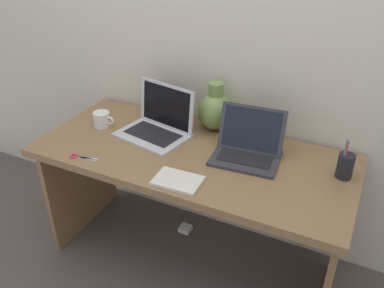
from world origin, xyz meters
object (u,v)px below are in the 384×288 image
object	(u,v)px
notebook_stack	(178,181)
power_brick	(185,229)
coffee_mug	(102,119)
pen_cup	(345,165)
laptop_right	(248,145)
scissors	(79,157)
green_vase	(215,110)
laptop_left	(159,122)

from	to	relation	value
notebook_stack	power_brick	world-z (taller)	notebook_stack
notebook_stack	coffee_mug	bearing A→B (deg)	155.12
coffee_mug	pen_cup	distance (m)	1.27
laptop_right	scissors	distance (m)	0.82
green_vase	coffee_mug	bearing A→B (deg)	-156.36
laptop_left	coffee_mug	world-z (taller)	laptop_left
laptop_left	pen_cup	size ratio (longest dim) A/B	2.07
notebook_stack	scissors	bearing A→B (deg)	-176.90
laptop_right	green_vase	size ratio (longest dim) A/B	1.28
laptop_right	notebook_stack	size ratio (longest dim) A/B	1.62
notebook_stack	power_brick	bearing A→B (deg)	113.45
notebook_stack	power_brick	distance (m)	0.86
laptop_left	coffee_mug	bearing A→B (deg)	-167.31
laptop_right	notebook_stack	xyz separation A→B (m)	(-0.20, -0.35, -0.05)
green_vase	coffee_mug	xyz separation A→B (m)	(-0.57, -0.25, -0.07)
coffee_mug	pen_cup	world-z (taller)	pen_cup
coffee_mug	scissors	distance (m)	0.33
laptop_left	notebook_stack	distance (m)	0.47
notebook_stack	scissors	distance (m)	0.53
coffee_mug	laptop_right	bearing A→B (deg)	4.05
coffee_mug	pen_cup	bearing A→B (deg)	3.29
laptop_left	power_brick	bearing A→B (deg)	35.97
laptop_right	notebook_stack	distance (m)	0.40
coffee_mug	pen_cup	xyz separation A→B (m)	(1.27, 0.07, 0.02)
laptop_right	power_brick	bearing A→B (deg)	166.68
notebook_stack	coffee_mug	xyz separation A→B (m)	(-0.62, 0.29, 0.03)
green_vase	scissors	xyz separation A→B (m)	(-0.48, -0.56, -0.11)
notebook_stack	pen_cup	xyz separation A→B (m)	(0.65, 0.36, 0.05)
coffee_mug	notebook_stack	bearing A→B (deg)	-24.88
laptop_left	green_vase	world-z (taller)	green_vase
scissors	power_brick	distance (m)	0.91
green_vase	coffee_mug	size ratio (longest dim) A/B	2.10
pen_cup	scissors	xyz separation A→B (m)	(-1.17, -0.39, -0.06)
notebook_stack	power_brick	xyz separation A→B (m)	(-0.19, 0.44, -0.71)
green_vase	scissors	distance (m)	0.74
laptop_right	green_vase	distance (m)	0.32
laptop_left	notebook_stack	size ratio (longest dim) A/B	1.92
laptop_left	coffee_mug	size ratio (longest dim) A/B	3.18
power_brick	green_vase	bearing A→B (deg)	35.04
pen_cup	notebook_stack	bearing A→B (deg)	-150.94
coffee_mug	power_brick	distance (m)	0.87
green_vase	power_brick	world-z (taller)	green_vase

